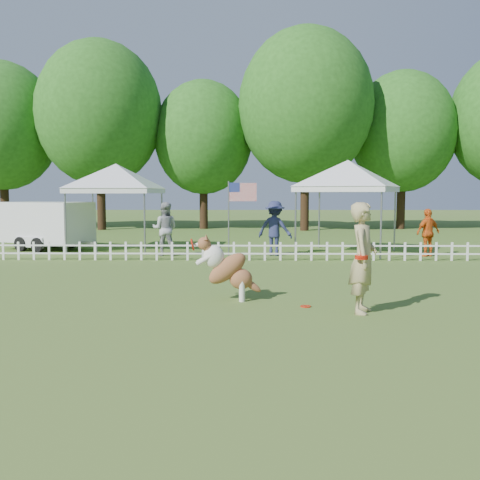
{
  "coord_description": "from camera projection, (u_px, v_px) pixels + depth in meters",
  "views": [
    {
      "loc": [
        -0.3,
        -10.12,
        2.16
      ],
      "look_at": [
        -0.48,
        2.0,
        1.1
      ],
      "focal_mm": 40.0,
      "sensor_mm": 36.0,
      "label": 1
    }
  ],
  "objects": [
    {
      "name": "tree_center_left",
      "position": [
        203.0,
        148.0,
        32.29
      ],
      "size": [
        6.0,
        6.0,
        9.8
      ],
      "primitive_type": null,
      "color": "#245819",
      "rests_on": "ground"
    },
    {
      "name": "canopy_tent_right",
      "position": [
        347.0,
        208.0,
        19.21
      ],
      "size": [
        4.18,
        4.18,
        3.28
      ],
      "primitive_type": null,
      "rotation": [
        0.0,
        0.0,
        -0.41
      ],
      "color": "white",
      "rests_on": "ground"
    },
    {
      "name": "canopy_tent_left",
      "position": [
        117.0,
        208.0,
        20.24
      ],
      "size": [
        3.26,
        3.26,
        3.2
      ],
      "primitive_type": null,
      "rotation": [
        0.0,
        0.0,
        -0.05
      ],
      "color": "white",
      "rests_on": "ground"
    },
    {
      "name": "spectator_a",
      "position": [
        165.0,
        229.0,
        18.56
      ],
      "size": [
        0.94,
        0.75,
        1.85
      ],
      "primitive_type": "imported",
      "rotation": [
        0.0,
        0.0,
        3.08
      ],
      "color": "#9D9EA2",
      "rests_on": "ground"
    },
    {
      "name": "flag_pole",
      "position": [
        229.0,
        220.0,
        17.54
      ],
      "size": [
        0.99,
        0.18,
        2.56
      ],
      "primitive_type": null,
      "rotation": [
        0.0,
        0.0,
        0.08
      ],
      "color": "gray",
      "rests_on": "ground"
    },
    {
      "name": "tree_center_right",
      "position": [
        306.0,
        121.0,
        30.59
      ],
      "size": [
        7.6,
        7.6,
        12.6
      ],
      "primitive_type": null,
      "color": "#245819",
      "rests_on": "ground"
    },
    {
      "name": "tree_left",
      "position": [
        100.0,
        128.0,
        31.29
      ],
      "size": [
        7.4,
        7.4,
        12.0
      ],
      "primitive_type": null,
      "color": "#245819",
      "rests_on": "ground"
    },
    {
      "name": "tree_right",
      "position": [
        403.0,
        143.0,
        32.09
      ],
      "size": [
        6.2,
        6.2,
        10.4
      ],
      "primitive_type": null,
      "color": "#245819",
      "rests_on": "ground"
    },
    {
      "name": "ground",
      "position": [
        263.0,
        306.0,
        10.27
      ],
      "size": [
        120.0,
        120.0,
        0.0
      ],
      "primitive_type": "plane",
      "color": "#3D6C22",
      "rests_on": "ground"
    },
    {
      "name": "picket_fence",
      "position": [
        257.0,
        251.0,
        17.21
      ],
      "size": [
        22.0,
        0.08,
        0.6
      ],
      "primitive_type": null,
      "color": "white",
      "rests_on": "ground"
    },
    {
      "name": "cargo_trailer",
      "position": [
        46.0,
        225.0,
        20.5
      ],
      "size": [
        4.65,
        3.46,
        1.87
      ],
      "primitive_type": null,
      "rotation": [
        0.0,
        0.0,
        -0.43
      ],
      "color": "white",
      "rests_on": "ground"
    },
    {
      "name": "spectator_c",
      "position": [
        428.0,
        233.0,
        18.32
      ],
      "size": [
        1.04,
        0.78,
        1.64
      ],
      "primitive_type": "imported",
      "rotation": [
        0.0,
        0.0,
        3.59
      ],
      "color": "orange",
      "rests_on": "ground"
    },
    {
      "name": "spectator_b",
      "position": [
        275.0,
        228.0,
        18.6
      ],
      "size": [
        1.4,
        1.13,
        1.9
      ],
      "primitive_type": "imported",
      "rotation": [
        0.0,
        0.0,
        2.74
      ],
      "color": "navy",
      "rests_on": "ground"
    },
    {
      "name": "frisbee_on_turf",
      "position": [
        306.0,
        306.0,
        10.2
      ],
      "size": [
        0.23,
        0.23,
        0.02
      ],
      "primitive_type": "cylinder",
      "rotation": [
        0.0,
        0.0,
        -0.11
      ],
      "color": "red",
      "rests_on": "ground"
    },
    {
      "name": "dog",
      "position": [
        228.0,
        269.0,
        10.74
      ],
      "size": [
        1.27,
        0.45,
        1.31
      ],
      "primitive_type": null,
      "rotation": [
        0.0,
        0.0,
        0.02
      ],
      "color": "brown",
      "rests_on": "ground"
    },
    {
      "name": "tree_far_left",
      "position": [
        2.0,
        137.0,
        31.92
      ],
      "size": [
        6.6,
        6.6,
        11.0
      ],
      "primitive_type": null,
      "color": "#245819",
      "rests_on": "ground"
    },
    {
      "name": "handler",
      "position": [
        363.0,
        258.0,
        9.6
      ],
      "size": [
        0.69,
        0.85,
        2.0
      ],
      "primitive_type": "imported",
      "rotation": [
        0.0,
        0.0,
        1.24
      ],
      "color": "tan",
      "rests_on": "ground"
    }
  ]
}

